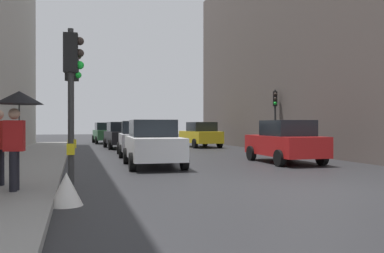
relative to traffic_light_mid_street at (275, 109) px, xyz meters
name	(u,v)px	position (x,y,z in m)	size (l,w,h in m)	color
ground_plane	(306,189)	(-5.53, -12.18, -2.47)	(120.00, 120.00, 0.00)	#28282B
sidewalk_kerb	(22,169)	(-12.70, -6.18, -2.39)	(2.68, 40.00, 0.16)	gray
building_facade_right	(345,52)	(6.31, 2.21, 3.96)	(12.00, 24.65, 12.87)	#5B514C
traffic_light_mid_street	(275,109)	(0.00, 0.00, 0.00)	(0.34, 0.45, 3.58)	#2D2D2D
traffic_light_near_right	(73,89)	(-11.04, -9.28, 0.10)	(0.45, 0.35, 3.72)	#2D2D2D
traffic_light_near_left	(72,81)	(-11.04, -11.82, 0.05)	(0.44, 0.26, 3.65)	#2D2D2D
car_red_sedan	(285,142)	(-2.66, -5.96, -1.59)	(2.10, 4.24, 1.76)	red
car_white_compact	(153,143)	(-8.17, -5.87, -1.59)	(2.16, 4.27, 1.76)	silver
car_dark_suv	(121,135)	(-8.06, 6.39, -1.59)	(2.18, 4.28, 1.76)	black
car_yellow_taxi	(201,135)	(-2.52, 6.27, -1.59)	(2.24, 4.31, 1.76)	yellow
car_green_estate	(106,133)	(-8.53, 14.17, -1.59)	(2.19, 4.29, 1.76)	#2D6038
car_silver_hatchback	(138,138)	(-7.91, -0.30, -1.59)	(2.23, 4.31, 1.76)	#BCBCC1
pedestrian_with_umbrella	(18,112)	(-12.16, -11.56, -0.63)	(1.00, 1.00, 2.14)	black
warning_sign_triangle	(66,189)	(-11.14, -12.70, -2.14)	(0.64, 0.64, 0.65)	silver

